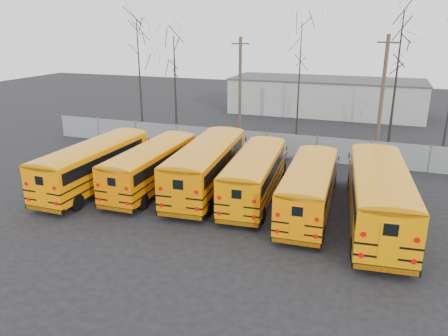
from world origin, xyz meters
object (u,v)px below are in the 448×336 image
at_px(utility_pole_left, 240,87).
at_px(bus_d, 255,171).
at_px(bus_f, 379,192).
at_px(utility_pole_right, 382,95).
at_px(bus_a, 96,161).
at_px(bus_c, 207,162).
at_px(bus_e, 310,184).
at_px(bus_b, 153,163).

bearing_deg(utility_pole_left, bus_d, -74.22).
height_order(bus_f, utility_pole_right, utility_pole_right).
bearing_deg(bus_a, bus_c, 16.12).
xyz_separation_m(bus_e, utility_pole_right, (3.26, 13.85, 3.17)).
height_order(bus_a, utility_pole_left, utility_pole_left).
bearing_deg(bus_c, bus_e, -15.77).
bearing_deg(utility_pole_left, utility_pole_right, -14.53).
distance_m(bus_d, bus_e, 3.61).
bearing_deg(bus_d, utility_pole_left, 106.89).
height_order(bus_b, bus_c, bus_c).
distance_m(bus_c, bus_d, 3.20).
xyz_separation_m(utility_pole_left, utility_pole_right, (12.47, -1.97, 0.18)).
relative_size(bus_b, bus_d, 0.98).
xyz_separation_m(bus_e, utility_pole_left, (-9.21, 15.82, 2.98)).
distance_m(utility_pole_left, utility_pole_right, 12.62).
relative_size(bus_c, utility_pole_left, 1.29).
bearing_deg(bus_a, bus_f, 0.88).
distance_m(bus_d, utility_pole_right, 14.77).
height_order(bus_e, bus_f, bus_f).
bearing_deg(bus_c, bus_d, -8.58).
bearing_deg(utility_pole_left, bus_e, -65.36).
height_order(bus_d, utility_pole_left, utility_pole_left).
relative_size(bus_c, utility_pole_right, 1.24).
xyz_separation_m(bus_d, bus_e, (3.45, -1.07, -0.02)).
height_order(bus_d, bus_e, bus_d).
bearing_deg(bus_b, bus_d, 4.20).
height_order(utility_pole_left, utility_pole_right, utility_pole_right).
bearing_deg(utility_pole_right, utility_pole_left, -170.86).
xyz_separation_m(bus_d, utility_pole_left, (-5.76, 14.75, 2.96)).
bearing_deg(utility_pole_left, bus_c, -85.51).
bearing_deg(bus_b, utility_pole_left, 86.00).
xyz_separation_m(bus_a, utility_pole_left, (4.38, 16.49, 2.88)).
bearing_deg(bus_f, bus_c, 164.41).
relative_size(bus_d, utility_pole_right, 1.13).
distance_m(bus_a, utility_pole_left, 17.30).
xyz_separation_m(bus_c, utility_pole_left, (-2.58, 14.54, 2.79)).
xyz_separation_m(bus_c, bus_d, (3.19, -0.21, -0.17)).
distance_m(bus_a, bus_c, 7.23).
relative_size(utility_pole_left, utility_pole_right, 0.96).
relative_size(bus_a, bus_f, 0.92).
relative_size(bus_b, utility_pole_right, 1.11).
distance_m(bus_f, utility_pole_right, 14.69).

